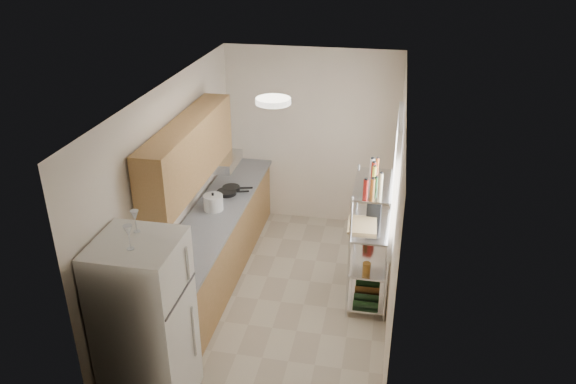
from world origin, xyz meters
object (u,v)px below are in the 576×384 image
frying_pan_large (227,193)px  espresso_machine (375,204)px  refrigerator (146,326)px  rice_cooker (213,202)px  cutting_board (362,225)px

frying_pan_large → espresso_machine: 1.99m
refrigerator → rice_cooker: 2.22m
rice_cooker → espresso_machine: bearing=0.9°
rice_cooker → cutting_board: rice_cooker is taller
refrigerator → rice_cooker: refrigerator is taller
refrigerator → rice_cooker: (-0.08, 2.21, 0.13)m
rice_cooker → cutting_board: 1.87m
refrigerator → espresso_machine: (1.88, 2.24, 0.29)m
refrigerator → espresso_machine: bearing=50.0°
refrigerator → cutting_board: refrigerator is taller
refrigerator → cutting_board: (1.77, 1.93, 0.16)m
rice_cooker → frying_pan_large: (0.03, 0.45, -0.08)m
cutting_board → rice_cooker: bearing=171.4°
frying_pan_large → cutting_board: bearing=-40.7°
refrigerator → cutting_board: 2.62m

